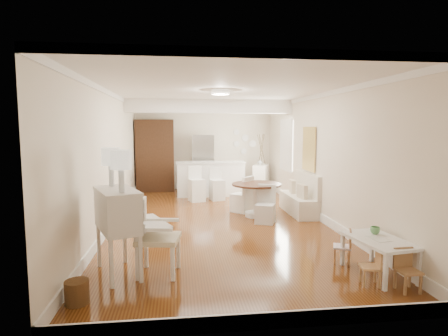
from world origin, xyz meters
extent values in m
plane|color=brown|center=(0.00, 0.00, 0.00)|extent=(9.00, 9.00, 0.00)
cube|color=white|center=(0.00, 0.00, 2.80)|extent=(4.50, 9.00, 0.04)
cube|color=silver|center=(0.00, 4.50, 1.40)|extent=(4.50, 0.04, 2.80)
cube|color=silver|center=(0.00, -4.50, 1.40)|extent=(4.50, 0.04, 2.80)
cube|color=silver|center=(-2.25, 0.00, 1.40)|extent=(0.04, 9.00, 2.80)
cube|color=silver|center=(2.25, 0.00, 1.40)|extent=(0.04, 9.00, 2.80)
cube|color=white|center=(0.00, 2.20, 2.62)|extent=(4.50, 0.45, 0.36)
cube|color=tan|center=(2.21, 0.50, 1.55)|extent=(0.04, 0.84, 1.04)
cube|color=white|center=(2.23, 2.40, 1.55)|extent=(0.04, 1.10, 1.40)
cylinder|color=#381E11|center=(-1.20, 4.48, 1.85)|extent=(0.30, 0.03, 0.30)
cylinder|color=white|center=(0.00, -0.50, 2.75)|extent=(0.36, 0.36, 0.08)
cube|color=silver|center=(-1.70, -2.83, 0.61)|extent=(1.24, 1.25, 1.21)
cube|color=white|center=(-1.14, -2.88, 0.53)|extent=(0.70, 0.70, 1.06)
cylinder|color=brown|center=(-2.05, -3.67, 0.14)|extent=(0.35, 0.35, 0.28)
cube|color=silver|center=(1.90, -3.28, 0.26)|extent=(0.78, 1.12, 0.52)
cube|color=tan|center=(1.62, -3.59, 0.25)|extent=(0.29, 0.29, 0.50)
cube|color=#AC774E|center=(1.59, -2.80, 0.27)|extent=(0.34, 0.34, 0.53)
cube|color=#9B6F46|center=(1.99, -3.83, 0.27)|extent=(0.27, 0.27, 0.54)
cube|color=silver|center=(1.99, 0.50, 0.49)|extent=(0.52, 1.60, 0.98)
cylinder|color=#482517|center=(0.92, 0.31, 0.39)|extent=(1.24, 1.24, 0.77)
cube|color=silver|center=(0.99, -0.29, 0.41)|extent=(0.52, 0.53, 0.82)
cube|color=white|center=(0.67, 0.84, 0.44)|extent=(0.60, 0.60, 0.88)
cube|color=white|center=(0.10, 3.10, 0.52)|extent=(2.05, 0.65, 1.03)
cube|color=white|center=(-0.36, 2.26, 0.49)|extent=(0.49, 0.49, 0.99)
cube|color=silver|center=(0.22, 2.38, 0.46)|extent=(0.45, 0.45, 0.92)
cube|color=#381E11|center=(-1.60, 4.18, 1.15)|extent=(1.20, 0.60, 2.30)
imported|color=silver|center=(0.30, 4.15, 0.90)|extent=(0.75, 0.65, 1.80)
cube|color=white|center=(1.81, 3.77, 0.43)|extent=(0.71, 0.97, 0.85)
imported|color=#63AA64|center=(1.96, -3.06, 0.57)|extent=(0.17, 0.17, 0.11)
imported|color=silver|center=(1.77, 3.80, 0.94)|extent=(0.19, 0.19, 0.18)
camera|label=1|loc=(-0.85, -8.03, 2.06)|focal=30.00mm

